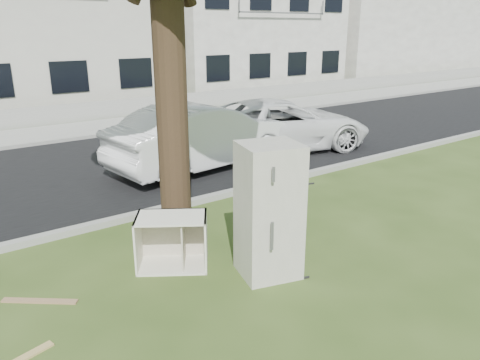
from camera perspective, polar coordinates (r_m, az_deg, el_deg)
ground at (r=7.47m, az=1.78°, el=-9.01°), size 120.00×120.00×0.00m
road at (r=12.44m, az=-15.38°, el=1.56°), size 120.00×7.00×0.01m
kerb_near at (r=9.35m, az=-7.45°, el=-3.41°), size 120.00×0.18×0.12m
kerb_far at (r=15.72m, az=-20.10°, el=4.47°), size 120.00×0.18×0.12m
sidewalk at (r=17.09m, az=-21.50°, el=5.35°), size 120.00×2.80×0.01m
low_wall at (r=18.56m, az=-22.95°, el=7.19°), size 120.00×0.15×0.70m
townhouse_center at (r=23.11m, az=-27.08°, el=17.00°), size 11.22×8.16×7.44m
townhouse_right at (r=27.86m, az=-0.76°, el=18.11°), size 10.20×8.16×6.84m
filler_right at (r=38.03m, az=17.07°, el=17.01°), size 16.00×9.00×6.40m
fridge at (r=6.55m, az=3.54°, el=-3.78°), size 0.96×0.92×1.93m
cabinet at (r=7.03m, az=-8.27°, el=-7.41°), size 1.20×1.09×0.80m
plank_b at (r=6.81m, az=-23.23°, el=-13.39°), size 0.84×0.70×0.02m
car_center at (r=11.83m, az=-4.43°, el=5.40°), size 5.14×2.34×1.64m
car_right at (r=13.71m, az=5.00°, el=6.76°), size 5.71×3.77×1.46m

